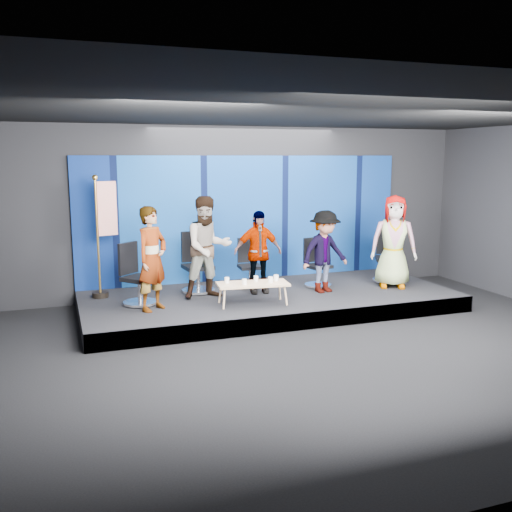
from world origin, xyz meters
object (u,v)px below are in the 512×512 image
object	(u,v)px
panelist_e	(394,242)
mug_a	(227,280)
flag_stand	(104,233)
panelist_b	(208,247)
mug_c	(256,278)
panelist_a	(152,259)
mug_e	(276,278)
coffee_table	(253,285)
panelist_c	(258,252)
mug_d	(270,280)
chair_c	(249,271)
chair_d	(317,271)
mug_b	(244,282)
chair_b	(197,272)
chair_a	(137,284)
chair_e	(388,264)
panelist_d	(325,252)

from	to	relation	value
panelist_e	mug_a	bearing A→B (deg)	-150.24
flag_stand	panelist_b	bearing A→B (deg)	-35.25
mug_c	panelist_a	bearing A→B (deg)	177.20
flag_stand	panelist_a	bearing A→B (deg)	-75.12
mug_e	coffee_table	bearing A→B (deg)	-176.52
panelist_c	flag_stand	distance (m)	2.87
mug_a	mug_d	size ratio (longest dim) A/B	0.96
chair_c	flag_stand	bearing A→B (deg)	-178.73
chair_c	chair_d	bearing A→B (deg)	-12.88
mug_b	chair_d	bearing A→B (deg)	27.95
panelist_c	chair_b	bearing A→B (deg)	161.89
mug_b	mug_c	size ratio (longest dim) A/B	1.04
panelist_c	chair_d	world-z (taller)	panelist_c
coffee_table	mug_a	world-z (taller)	mug_a
chair_a	panelist_e	size ratio (longest dim) A/B	0.60
mug_a	panelist_e	bearing A→B (deg)	3.45
chair_e	mug_a	bearing A→B (deg)	-143.28
panelist_b	chair_b	bearing A→B (deg)	95.56
chair_b	mug_e	bearing A→B (deg)	-51.33
chair_d	mug_a	bearing A→B (deg)	-171.74
chair_d	mug_a	size ratio (longest dim) A/B	9.75
chair_e	mug_b	xyz separation A→B (m)	(-3.46, -0.91, 0.06)
chair_c	mug_a	bearing A→B (deg)	-121.07
panelist_d	mug_a	size ratio (longest dim) A/B	15.79
panelist_e	coffee_table	bearing A→B (deg)	-147.02
panelist_c	flag_stand	size ratio (longest dim) A/B	0.70
mug_c	mug_a	bearing A→B (deg)	177.53
chair_d	coffee_table	bearing A→B (deg)	-163.11
mug_a	mug_d	xyz separation A→B (m)	(0.73, -0.23, 0.00)
chair_b	mug_e	xyz separation A→B (m)	(1.15, -1.22, 0.06)
chair_b	panelist_e	world-z (taller)	panelist_e
chair_a	mug_e	size ratio (longest dim) A/B	10.35
panelist_c	mug_a	distance (m)	1.10
chair_c	chair_a	bearing A→B (deg)	-160.59
panelist_c	mug_e	xyz separation A→B (m)	(0.07, -0.78, -0.35)
panelist_a	chair_c	world-z (taller)	panelist_a
chair_d	chair_a	bearing A→B (deg)	172.11
mug_e	chair_b	bearing A→B (deg)	133.36
chair_b	chair_c	distance (m)	1.09
chair_e	mug_e	size ratio (longest dim) A/B	10.74
mug_d	panelist_d	bearing A→B (deg)	21.14
panelist_a	flag_stand	distance (m)	1.44
panelist_d	mug_d	bearing A→B (deg)	-170.47
mug_e	flag_stand	xyz separation A→B (m)	(-2.84, 1.42, 0.76)
panelist_a	mug_c	bearing A→B (deg)	-42.58
panelist_c	mug_a	world-z (taller)	panelist_c
chair_d	mug_a	world-z (taller)	chair_d
mug_b	mug_e	xyz separation A→B (m)	(0.63, 0.10, 0.00)
panelist_a	panelist_e	bearing A→B (deg)	-38.04
flag_stand	mug_a	bearing A→B (deg)	-47.29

